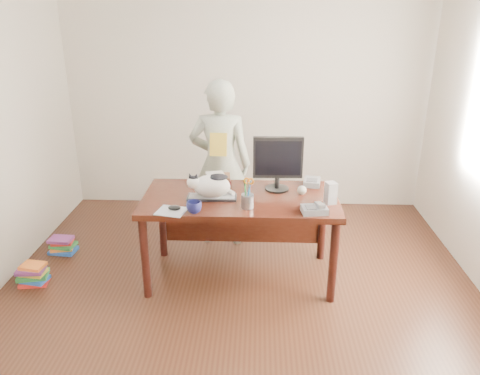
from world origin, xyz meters
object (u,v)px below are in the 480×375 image
object	(u,v)px
person	(220,164)
monitor	(278,161)
pen_cup	(248,199)
phone	(315,209)
book_stack	(217,179)
mouse	(174,208)
baseball	(302,190)
coffee_mug	(194,207)
keyboard	(212,197)
desk	(241,209)
cat	(210,185)
calculator	(312,182)
book_pile_b	(63,245)
speaker	(331,193)
book_pile_a	(33,275)

from	to	relation	value
person	monitor	bearing A→B (deg)	138.22
pen_cup	phone	bearing A→B (deg)	-8.15
book_stack	person	bearing A→B (deg)	80.43
mouse	baseball	size ratio (longest dim) A/B	1.43
mouse	coffee_mug	distance (m)	0.16
keyboard	mouse	distance (m)	0.36
desk	cat	size ratio (longest dim) A/B	4.11
desk	book_stack	xyz separation A→B (m)	(-0.22, 0.24, 0.19)
calculator	book_pile_b	bearing A→B (deg)	-171.71
cat	speaker	size ratio (longest dim) A/B	2.25
book_stack	calculator	world-z (taller)	book_stack
desk	cat	distance (m)	0.38
book_pile_a	monitor	bearing A→B (deg)	9.76
desk	phone	distance (m)	0.71
keyboard	coffee_mug	distance (m)	0.31
cat	book_pile_a	xyz separation A→B (m)	(-1.51, -0.15, -0.78)
mouse	keyboard	bearing A→B (deg)	55.84
monitor	pen_cup	bearing A→B (deg)	-124.01
coffee_mug	book_pile_b	xyz separation A→B (m)	(-1.38, 0.68, -0.72)
book_pile_b	person	bearing A→B (deg)	11.80
pen_cup	mouse	size ratio (longest dim) A/B	2.30
mouse	person	size ratio (longest dim) A/B	0.07
mouse	book_stack	world-z (taller)	book_stack
speaker	book_stack	bearing A→B (deg)	139.27
book_stack	calculator	size ratio (longest dim) A/B	1.31
phone	baseball	distance (m)	0.37
pen_cup	keyboard	bearing A→B (deg)	149.45
pen_cup	calculator	bearing A→B (deg)	43.39
book_stack	person	distance (m)	0.35
cat	calculator	bearing A→B (deg)	21.17
baseball	calculator	distance (m)	0.25
monitor	person	size ratio (longest dim) A/B	0.29
desk	baseball	bearing A→B (deg)	-0.95
coffee_mug	phone	distance (m)	0.91
cat	pen_cup	xyz separation A→B (m)	(0.31, -0.17, -0.05)
phone	book_pile_a	xyz separation A→B (m)	(-2.33, 0.09, -0.69)
speaker	person	size ratio (longest dim) A/B	0.11
baseball	calculator	bearing A→B (deg)	65.04
book_pile_b	book_stack	bearing A→B (deg)	-1.40
monitor	person	bearing A→B (deg)	134.44
desk	person	xyz separation A→B (m)	(-0.22, 0.59, 0.20)
desk	coffee_mug	world-z (taller)	coffee_mug
speaker	baseball	world-z (taller)	speaker
baseball	book_pile_a	size ratio (longest dim) A/B	0.28
book_stack	calculator	bearing A→B (deg)	-9.84
desk	monitor	distance (m)	0.52
cat	monitor	size ratio (longest dim) A/B	0.83
keyboard	coffee_mug	bearing A→B (deg)	-111.55
phone	speaker	size ratio (longest dim) A/B	1.19
pen_cup	coffee_mug	bearing A→B (deg)	-164.44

